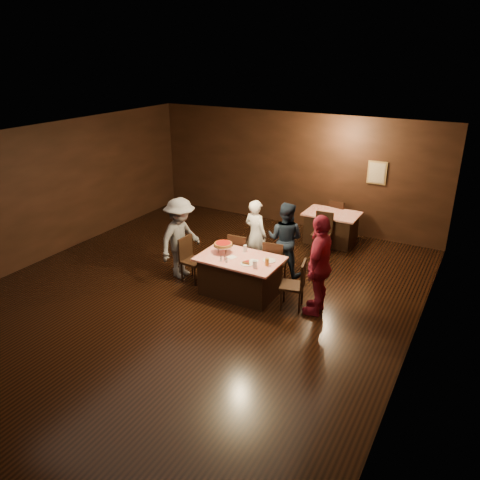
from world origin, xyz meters
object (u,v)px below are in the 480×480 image
Objects in this scene: glass_back at (245,249)px; chair_back_far at (339,217)px; glass_amber at (267,262)px; pizza_stand at (223,244)px; glass_front_right at (255,264)px; diner_grey_knit at (180,238)px; diner_red_shirt at (319,265)px; chair_far_right at (275,262)px; chair_end_left at (193,260)px; main_table at (240,276)px; diner_navy_hoodie at (285,239)px; chair_back_near at (321,233)px; plate_empty at (269,261)px; chair_far_left at (241,254)px; diner_white_jacket at (256,235)px; chair_end_right at (292,285)px; back_table at (331,228)px.

chair_back_far is at bearing 78.82° from glass_back.
chair_back_far reaches higher than glass_amber.
glass_front_right is at bearing -19.44° from pizza_stand.
diner_grey_knit is 0.91× the size of diner_red_shirt.
chair_end_left is (-1.50, -0.75, 0.00)m from chair_far_right.
main_table is 0.55m from glass_back.
chair_end_left is 0.59× the size of diner_navy_hoodie.
chair_back_near is at bearing -35.06° from diner_grey_knit.
plate_empty is at bearing -14.04° from glass_back.
diner_white_jacket is at bearing -110.33° from chair_far_left.
chair_back_far is 4.03m from diner_red_shirt.
chair_back_near is 6.79× the size of glass_back.
chair_back_far is (1.08, 3.25, 0.00)m from chair_far_left.
diner_grey_knit reaches higher than chair_back_near.
chair_end_right reaches higher than glass_amber.
diner_white_jacket is (-1.37, 1.18, 0.31)m from chair_end_right.
chair_far_left reaches higher than back_table.
chair_far_right is at bearing -102.15° from chair_back_near.
chair_far_right reaches higher than glass_back.
glass_front_right is at bearing -29.05° from main_table.
back_table is 9.29× the size of glass_front_right.
chair_end_left is (-0.70, -0.75, 0.00)m from chair_far_left.
diner_grey_knit is 2.06m from glass_amber.
chair_far_left is 0.55× the size of diner_grey_knit.
chair_end_right is 0.62m from glass_amber.
pizza_stand is at bearing -116.13° from chair_back_near.
glass_back is (-0.50, 0.55, 0.00)m from glass_front_right.
diner_navy_hoodie is at bearing 92.10° from glass_front_right.
chair_far_left is 2.50× the size of pizza_stand.
pizza_stand reaches higher than back_table.
chair_far_left is 2.23m from chair_back_near.
diner_red_shirt is at bearing -75.32° from chair_back_near.
chair_far_left is 1.36m from glass_front_right.
diner_grey_knit reaches higher than plate_empty.
chair_back_far is 3.00m from diner_white_jacket.
diner_red_shirt is at bearing -75.14° from back_table.
diner_red_shirt reaches higher than glass_front_right.
chair_end_right is at bearing -85.13° from chair_back_near.
main_table is 0.69m from glass_front_right.
glass_front_right and glass_amber have the same top height.
diner_grey_knit is (-1.06, -0.66, 0.38)m from chair_far_left.
chair_end_left is 1.74m from glass_amber.
glass_amber is at bearing -84.73° from diner_red_shirt.
chair_far_right is at bearing 41.19° from pizza_stand.
chair_far_right is (0.40, 0.75, 0.09)m from main_table.
chair_end_right is 1.00× the size of chair_back_near.
chair_end_left is at bearing -175.91° from pizza_stand.
diner_navy_hoodie is (0.40, 1.23, 0.41)m from main_table.
chair_far_left and chair_far_right have the same top height.
chair_back_far reaches higher than glass_back.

